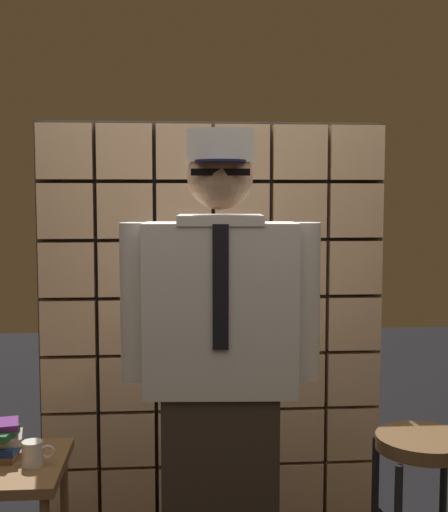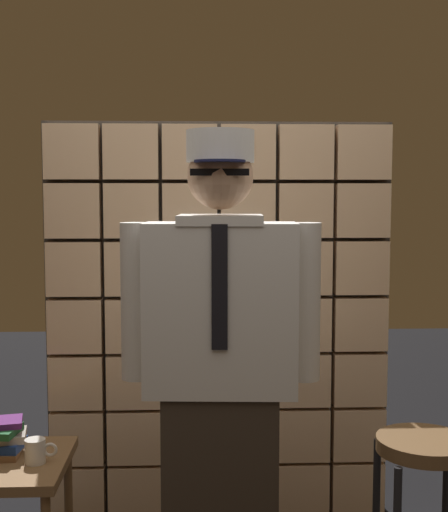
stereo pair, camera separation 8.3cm
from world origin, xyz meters
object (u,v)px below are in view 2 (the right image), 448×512
object	(u,v)px
standing_person	(220,372)
bar_stool	(423,491)
coffee_mug	(36,451)
side_table	(1,479)

from	to	relation	value
standing_person	bar_stool	world-z (taller)	standing_person
coffee_mug	side_table	bearing A→B (deg)	165.60
side_table	coffee_mug	world-z (taller)	coffee_mug
standing_person	bar_stool	xyz separation A→B (m)	(0.72, -0.16, -0.40)
side_table	standing_person	bearing A→B (deg)	-11.31
side_table	coffee_mug	xyz separation A→B (m)	(0.15, -0.04, 0.13)
standing_person	coffee_mug	world-z (taller)	standing_person
coffee_mug	bar_stool	bearing A→B (deg)	-11.46
bar_stool	side_table	bearing A→B (deg)	168.26
bar_stool	side_table	size ratio (longest dim) A/B	1.32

